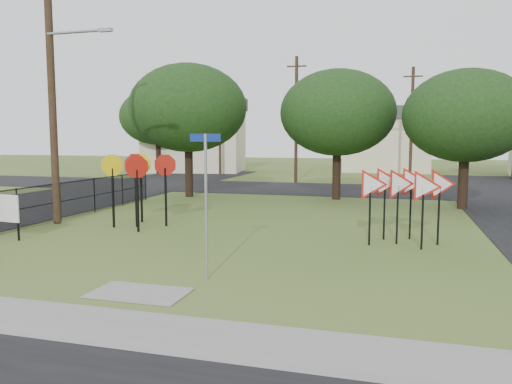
% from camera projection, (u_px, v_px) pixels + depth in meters
% --- Properties ---
extents(ground, '(140.00, 140.00, 0.00)m').
position_uv_depth(ground, '(186.00, 265.00, 12.67)').
color(ground, '#435D23').
extents(sidewalk, '(30.00, 1.60, 0.02)m').
position_uv_depth(sidewalk, '(88.00, 324.00, 8.66)').
color(sidewalk, gray).
rests_on(sidewalk, ground).
extents(planting_strip, '(30.00, 0.80, 0.02)m').
position_uv_depth(planting_strip, '(40.00, 352.00, 7.51)').
color(planting_strip, '#435D23').
rests_on(planting_strip, ground).
extents(street_left, '(8.00, 50.00, 0.02)m').
position_uv_depth(street_left, '(50.00, 201.00, 25.51)').
color(street_left, black).
rests_on(street_left, ground).
extents(street_far, '(60.00, 8.00, 0.02)m').
position_uv_depth(street_far, '(314.00, 189.00, 31.80)').
color(street_far, black).
rests_on(street_far, ground).
extents(curb_pad, '(2.00, 1.20, 0.02)m').
position_uv_depth(curb_pad, '(139.00, 293.00, 10.38)').
color(curb_pad, gray).
rests_on(curb_pad, ground).
extents(street_name_sign, '(0.67, 0.17, 3.32)m').
position_uv_depth(street_name_sign, '(206.00, 198.00, 11.25)').
color(street_name_sign, '#93969B').
rests_on(street_name_sign, ground).
extents(stop_sign_cluster, '(2.41, 2.17, 2.66)m').
position_uv_depth(stop_sign_cluster, '(138.00, 173.00, 18.19)').
color(stop_sign_cluster, black).
rests_on(stop_sign_cluster, ground).
extents(yield_sign_cluster, '(2.97, 1.68, 2.37)m').
position_uv_depth(yield_sign_cluster, '(404.00, 187.00, 15.13)').
color(yield_sign_cluster, black).
rests_on(yield_sign_cluster, ground).
extents(info_board, '(1.16, 0.16, 1.45)m').
position_uv_depth(info_board, '(5.00, 210.00, 15.80)').
color(info_board, black).
rests_on(info_board, ground).
extents(utility_pole_main, '(3.55, 0.33, 10.00)m').
position_uv_depth(utility_pole_main, '(53.00, 84.00, 18.39)').
color(utility_pole_main, '#3D2B1C').
rests_on(utility_pole_main, ground).
extents(far_pole_a, '(1.40, 0.24, 9.00)m').
position_uv_depth(far_pole_a, '(296.00, 119.00, 35.67)').
color(far_pole_a, '#3D2B1C').
rests_on(far_pole_a, ground).
extents(far_pole_b, '(1.40, 0.24, 8.50)m').
position_uv_depth(far_pole_b, '(412.00, 123.00, 37.34)').
color(far_pole_b, '#3D2B1C').
rests_on(far_pole_b, ground).
extents(far_pole_c, '(1.40, 0.24, 9.00)m').
position_uv_depth(far_pole_c, '(220.00, 123.00, 43.59)').
color(far_pole_c, '#3D2B1C').
rests_on(far_pole_c, ground).
extents(fence_run, '(0.05, 11.55, 1.50)m').
position_uv_depth(fence_run, '(78.00, 197.00, 20.64)').
color(fence_run, black).
rests_on(fence_run, ground).
extents(house_left, '(10.58, 8.88, 7.20)m').
position_uv_depth(house_left, '(195.00, 134.00, 48.61)').
color(house_left, beige).
rests_on(house_left, ground).
extents(house_mid, '(8.40, 8.40, 6.20)m').
position_uv_depth(house_mid, '(387.00, 139.00, 49.49)').
color(house_mid, beige).
rests_on(house_mid, ground).
extents(tree_near_left, '(6.40, 6.40, 7.27)m').
position_uv_depth(tree_near_left, '(188.00, 108.00, 27.18)').
color(tree_near_left, black).
rests_on(tree_near_left, ground).
extents(tree_near_mid, '(6.00, 6.00, 6.80)m').
position_uv_depth(tree_near_mid, '(338.00, 113.00, 25.98)').
color(tree_near_mid, black).
rests_on(tree_near_mid, ground).
extents(tree_near_right, '(5.60, 5.60, 6.33)m').
position_uv_depth(tree_near_right, '(466.00, 116.00, 22.47)').
color(tree_near_right, black).
rests_on(tree_near_right, ground).
extents(tree_far_left, '(6.80, 6.80, 7.73)m').
position_uv_depth(tree_far_left, '(158.00, 117.00, 45.17)').
color(tree_far_left, black).
rests_on(tree_far_left, ground).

